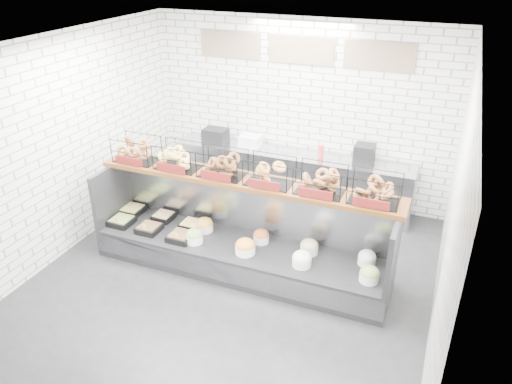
% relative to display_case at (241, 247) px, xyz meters
% --- Properties ---
extents(ground, '(5.50, 5.50, 0.00)m').
position_rel_display_case_xyz_m(ground, '(0.01, -0.34, -0.33)').
color(ground, black).
rests_on(ground, ground).
extents(room_shell, '(5.02, 5.51, 3.01)m').
position_rel_display_case_xyz_m(room_shell, '(0.01, 0.26, 1.73)').
color(room_shell, white).
rests_on(room_shell, ground).
extents(display_case, '(4.00, 0.90, 1.20)m').
position_rel_display_case_xyz_m(display_case, '(0.00, 0.00, 0.00)').
color(display_case, black).
rests_on(display_case, ground).
extents(bagel_shelf, '(4.10, 0.50, 0.40)m').
position_rel_display_case_xyz_m(bagel_shelf, '(0.01, 0.17, 1.06)').
color(bagel_shelf, '#43240E').
rests_on(bagel_shelf, display_case).
extents(prep_counter, '(4.00, 0.60, 1.20)m').
position_rel_display_case_xyz_m(prep_counter, '(-0.00, 2.09, 0.14)').
color(prep_counter, '#93969B').
rests_on(prep_counter, ground).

